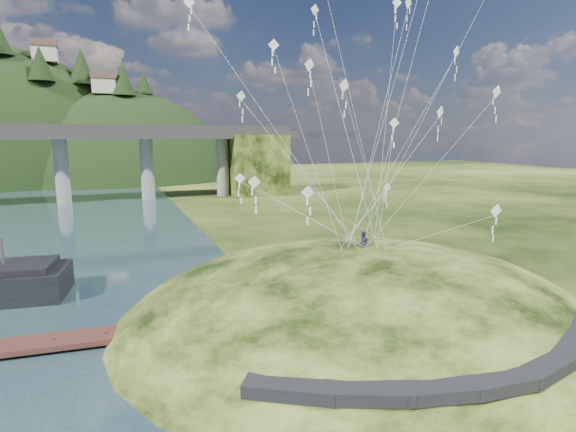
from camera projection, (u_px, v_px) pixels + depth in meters
name	position (u px, v px, depth m)	size (l,w,h in m)	color
ground	(264.00, 346.00, 28.06)	(320.00, 320.00, 0.00)	black
grass_hill	(358.00, 335.00, 33.08)	(36.00, 32.00, 13.00)	black
footpath	(477.00, 366.00, 21.52)	(22.29, 5.84, 0.83)	black
wooden_dock	(107.00, 335.00, 28.55)	(14.23, 3.41, 1.01)	#361B16
kite_flyers	(363.00, 232.00, 33.20)	(1.52, 1.87, 1.97)	#242531
kite_swarm	(367.00, 62.00, 30.79)	(19.00, 17.50, 20.64)	white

